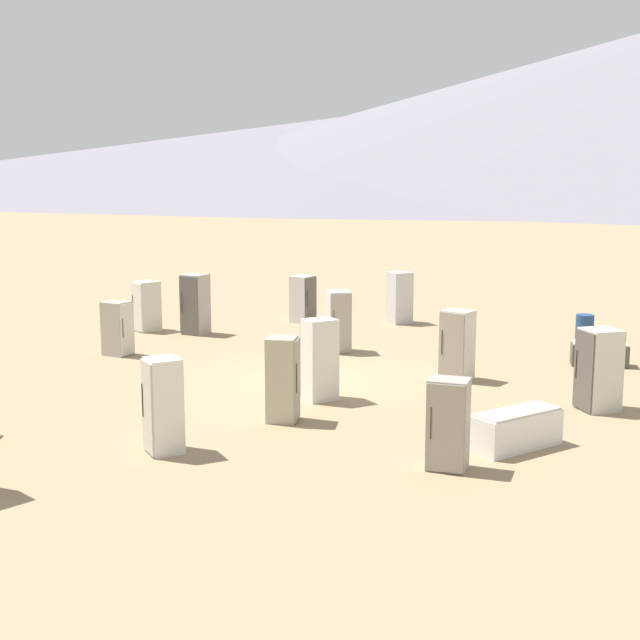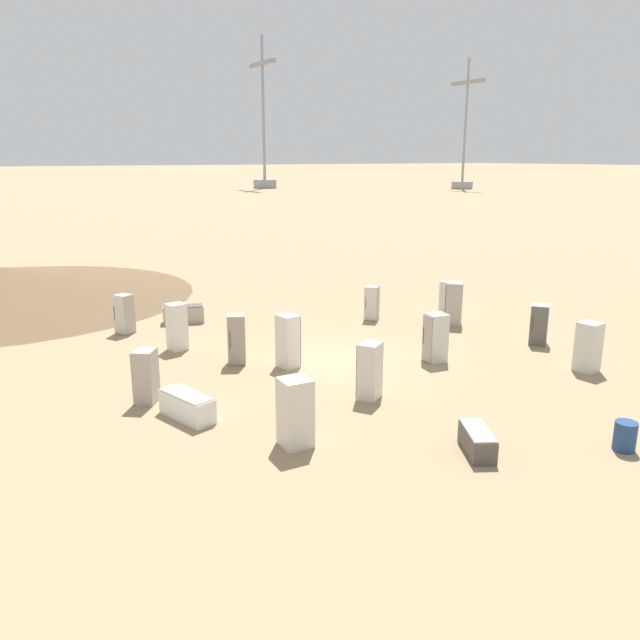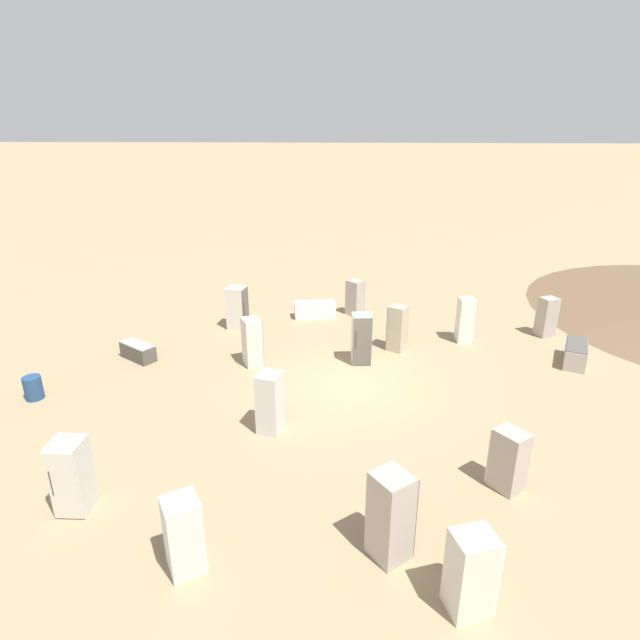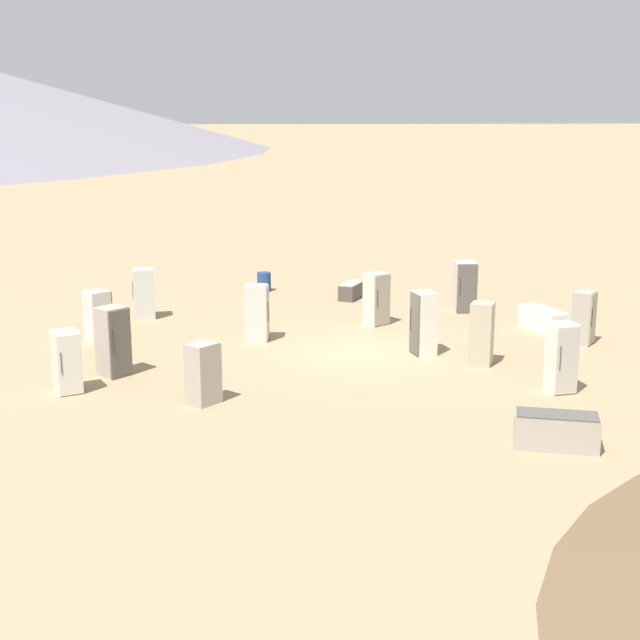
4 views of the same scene
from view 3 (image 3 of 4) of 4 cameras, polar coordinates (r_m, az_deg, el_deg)
ground_plane at (r=16.73m, az=3.51°, el=-7.52°), size 1000.00×1000.00×0.00m
discarded_fridge_0 at (r=19.26m, az=8.82°, el=-0.94°), size 0.84×0.82×1.78m
discarded_fridge_1 at (r=14.06m, az=-5.71°, el=-9.33°), size 0.71×0.81×1.76m
discarded_fridge_2 at (r=9.90m, az=16.90°, el=-25.96°), size 0.92×0.85×1.60m
discarded_fridge_3 at (r=10.51m, az=-15.33°, el=-22.56°), size 0.93×0.94×1.58m
discarded_fridge_4 at (r=22.91m, az=4.04°, el=2.55°), size 0.90×0.89×1.63m
discarded_fridge_5 at (r=20.35m, az=27.18°, el=-3.43°), size 1.21×1.89×0.77m
discarded_fridge_6 at (r=20.67m, az=16.30°, el=-0.01°), size 0.72×0.72×1.80m
discarded_fridge_7 at (r=22.66m, az=-0.58°, el=1.21°), size 1.95×1.15×0.74m
discarded_fridge_8 at (r=17.99m, az=4.77°, el=-2.17°), size 0.79×0.73×1.87m
discarded_fridge_9 at (r=19.66m, az=-20.08°, el=-3.38°), size 1.56×1.21×0.62m
discarded_fridge_10 at (r=12.77m, az=20.71°, el=-14.73°), size 0.92×0.92×1.52m
discarded_fridge_11 at (r=17.99m, az=-7.73°, el=-2.51°), size 0.89×0.92×1.75m
discarded_fridge_12 at (r=21.55m, az=-9.43°, el=1.39°), size 0.81×0.77×1.80m
discarded_fridge_13 at (r=10.40m, az=8.11°, el=-21.30°), size 0.99×0.99×1.89m
discarded_fridge_14 at (r=22.45m, az=24.47°, el=0.33°), size 0.85×0.84×1.63m
discarded_fridge_15 at (r=12.58m, az=-26.53°, el=-15.69°), size 0.75×0.79×1.73m
rusty_barrel at (r=18.17m, az=-29.95°, el=-6.73°), size 0.54×0.54×0.75m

